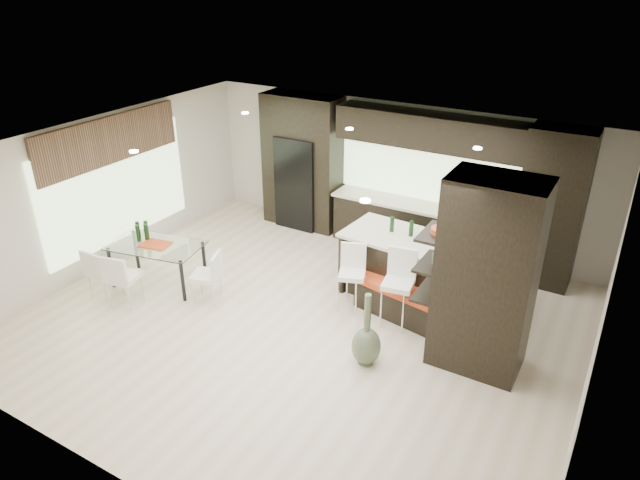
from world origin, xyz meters
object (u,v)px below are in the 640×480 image
Objects in this scene: bench at (400,300)px; chair_far at (104,274)px; chair_near at (124,280)px; stool_mid at (397,297)px; chair_end at (206,279)px; floor_vase at (367,330)px; stool_left at (352,286)px; dining_table at (158,264)px; stool_right at (447,311)px; kitchen_island at (419,271)px.

chair_far reaches higher than bench.
stool_mid is at bearing 8.38° from chair_near.
floor_vase is at bearing -113.27° from chair_end.
bench is at bearing 12.06° from chair_near.
stool_left is at bearing 13.34° from chair_near.
chair_end is at bearing 23.79° from chair_far.
stool_right is at bearing -0.76° from dining_table.
floor_vase is at bearing -76.80° from bench.
bench is (-0.05, -0.58, -0.26)m from kitchen_island.
stool_right is 0.91m from bench.
floor_vase is at bearing -98.92° from stool_mid.
stool_left is at bearing 4.50° from dining_table.
bench is at bearing 5.27° from dining_table.
stool_right reaches higher than chair_far.
kitchen_island is at bearing 25.72° from stool_left.
chair_end is at bearing 176.82° from floor_vase.
kitchen_island is 2.56× the size of stool_mid.
stool_left is at bearing -87.20° from chair_end.
kitchen_island reaches higher than chair_near.
chair_end is (-2.94, -1.76, -0.13)m from kitchen_island.
stool_mid reaches higher than chair_far.
chair_near is at bearing -3.30° from chair_far.
kitchen_island is at bearing 113.31° from stool_right.
kitchen_island is 4.38m from dining_table.
stool_mid is 4.11m from dining_table.
kitchen_island reaches higher than bench.
floor_vase is (0.01, -1.06, 0.06)m from stool_mid.
chair_far is at bearing -177.64° from stool_left.
stool_mid is 1.15× the size of chair_near.
chair_far is at bearing 164.39° from chair_near.
kitchen_island is 4.72m from chair_near.
stool_mid is at bearing 18.35° from chair_far.
stool_left is 3.36m from dining_table.
floor_vase is 2.96m from chair_end.
stool_right is 0.71× the size of bench.
stool_left is 1.11× the size of chair_far.
chair_far is at bearing -146.20° from bench.
floor_vase reaches higher than kitchen_island.
stool_right is 1.16× the size of chair_near.
stool_left is 4.06m from chair_far.
stool_mid is 0.36m from bench.
floor_vase reaches higher than stool_right.
stool_mid is at bearing 1.26° from dining_table.
chair_end is (-2.17, -0.91, -0.05)m from stool_left.
chair_end is (-2.94, -0.89, -0.10)m from stool_mid.
chair_near is (-4.78, -1.64, -0.07)m from stool_right.
chair_far is at bearing 178.48° from stool_right.
kitchen_island is at bearing -79.26° from chair_end.
dining_table is 1.79× the size of chair_near.
floor_vase is at bearing -13.66° from dining_table.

